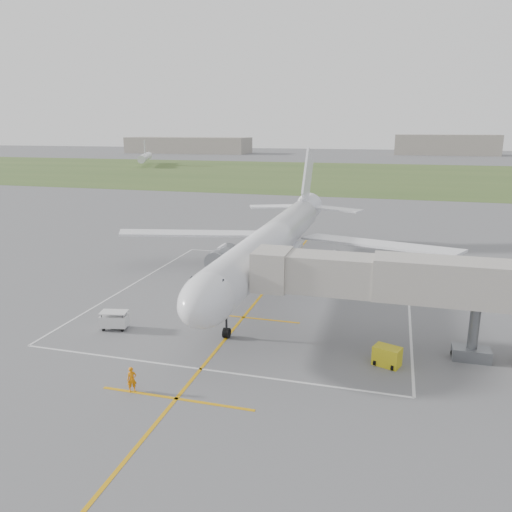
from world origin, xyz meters
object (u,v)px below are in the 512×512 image
(jet_bridge, at_px, (443,294))
(ramp_worker_wing, at_px, (225,265))
(gpu_unit, at_px, (387,356))
(ramp_worker_nose, at_px, (132,380))
(baggage_cart, at_px, (114,320))
(airliner, at_px, (273,242))

(jet_bridge, distance_m, ramp_worker_wing, 27.42)
(gpu_unit, relative_size, ramp_worker_nose, 1.29)
(gpu_unit, relative_size, baggage_cart, 0.88)
(baggage_cart, bearing_deg, ramp_worker_wing, 67.18)
(gpu_unit, bearing_deg, ramp_worker_nose, -132.22)
(gpu_unit, height_order, ramp_worker_nose, ramp_worker_nose)
(airliner, bearing_deg, jet_bridge, -42.19)
(gpu_unit, bearing_deg, baggage_cart, -161.49)
(baggage_cart, bearing_deg, ramp_worker_nose, -65.60)
(ramp_worker_nose, bearing_deg, ramp_worker_wing, 63.74)
(jet_bridge, relative_size, baggage_cart, 9.84)
(airliner, relative_size, jet_bridge, 2.00)
(airliner, distance_m, jet_bridge, 21.22)
(jet_bridge, bearing_deg, airliner, 137.81)
(airliner, distance_m, ramp_worker_wing, 7.28)
(jet_bridge, relative_size, ramp_worker_nose, 14.42)
(ramp_worker_wing, bearing_deg, ramp_worker_nose, 145.75)
(jet_bridge, xyz_separation_m, baggage_cart, (-25.14, -1.80, -3.98))
(jet_bridge, xyz_separation_m, gpu_unit, (-3.47, -2.47, -4.08))
(airliner, bearing_deg, baggage_cart, -120.40)
(airliner, xyz_separation_m, baggage_cart, (-9.42, -16.05, -3.62))
(jet_bridge, bearing_deg, ramp_worker_wing, 143.33)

